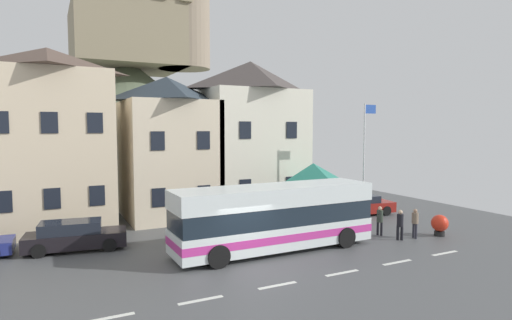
{
  "coord_description": "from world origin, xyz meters",
  "views": [
    {
      "loc": [
        -7.51,
        -15.13,
        5.83
      ],
      "look_at": [
        2.6,
        5.07,
        4.13
      ],
      "focal_mm": 29.37,
      "sensor_mm": 36.0,
      "label": 1
    }
  ],
  "objects": [
    {
      "name": "parked_car_02",
      "position": [
        11.28,
        6.8,
        0.66
      ],
      "size": [
        4.74,
        2.44,
        1.32
      ],
      "rotation": [
        0.0,
        0.0,
        -0.13
      ],
      "color": "maroon",
      "rests_on": "ground_plane"
    },
    {
      "name": "pedestrian_01",
      "position": [
        8.85,
        0.73,
        0.91
      ],
      "size": [
        0.33,
        0.33,
        1.6
      ],
      "color": "black",
      "rests_on": "ground_plane"
    },
    {
      "name": "ground_plane",
      "position": [
        0.0,
        -0.0,
        -0.03
      ],
      "size": [
        40.0,
        60.0,
        0.07
      ],
      "color": "#4E5052"
    },
    {
      "name": "flagpole",
      "position": [
        10.82,
        5.78,
        4.28
      ],
      "size": [
        0.95,
        0.1,
        7.42
      ],
      "color": "silver",
      "rests_on": "ground_plane"
    },
    {
      "name": "pedestrian_00",
      "position": [
        5.79,
        3.98,
        0.88
      ],
      "size": [
        0.31,
        0.31,
        1.52
      ],
      "color": "#38332D",
      "rests_on": "ground_plane"
    },
    {
      "name": "pedestrian_02",
      "position": [
        8.59,
        1.95,
        0.95
      ],
      "size": [
        0.33,
        0.33,
        1.6
      ],
      "color": "black",
      "rests_on": "ground_plane"
    },
    {
      "name": "townhouse_02",
      "position": [
        5.52,
        11.75,
        5.27
      ],
      "size": [
        6.88,
        5.57,
        10.55
      ],
      "color": "silver",
      "rests_on": "ground_plane"
    },
    {
      "name": "transit_bus",
      "position": [
        2.09,
        2.07,
        1.57
      ],
      "size": [
        9.95,
        2.73,
        3.11
      ],
      "rotation": [
        0.0,
        0.0,
        0.01
      ],
      "color": "silver",
      "rests_on": "ground_plane"
    },
    {
      "name": "parked_car_01",
      "position": [
        -6.46,
        6.39,
        0.69
      ],
      "size": [
        4.75,
        2.29,
        1.41
      ],
      "rotation": [
        0.0,
        0.0,
        -0.13
      ],
      "color": "black",
      "rests_on": "ground_plane"
    },
    {
      "name": "townhouse_01",
      "position": [
        -0.39,
        12.12,
        4.6
      ],
      "size": [
        5.56,
        6.31,
        9.19
      ],
      "color": "beige",
      "rests_on": "ground_plane"
    },
    {
      "name": "bus_shelter",
      "position": [
        7.25,
        6.41,
        3.02
      ],
      "size": [
        3.6,
        3.6,
        3.68
      ],
      "color": "#473D33",
      "rests_on": "ground_plane"
    },
    {
      "name": "public_bench",
      "position": [
        8.07,
        8.84,
        0.48
      ],
      "size": [
        1.8,
        0.48,
        0.87
      ],
      "color": "#33473D",
      "rests_on": "ground_plane"
    },
    {
      "name": "townhouse_00",
      "position": [
        -7.35,
        12.08,
        5.24
      ],
      "size": [
        6.61,
        6.23,
        10.47
      ],
      "color": "beige",
      "rests_on": "ground_plane"
    },
    {
      "name": "pedestrian_03",
      "position": [
        9.85,
        0.66,
        0.95
      ],
      "size": [
        0.34,
        0.34,
        1.58
      ],
      "color": "#2D2D38",
      "rests_on": "ground_plane"
    },
    {
      "name": "hilltop_castle",
      "position": [
        0.82,
        33.16,
        7.29
      ],
      "size": [
        34.76,
        34.76,
        20.01
      ],
      "color": "#5D6A50",
      "rests_on": "ground_plane"
    },
    {
      "name": "harbour_buoy",
      "position": [
        11.44,
        0.41,
        0.65
      ],
      "size": [
        0.91,
        0.91,
        1.16
      ],
      "color": "black",
      "rests_on": "ground_plane"
    }
  ]
}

